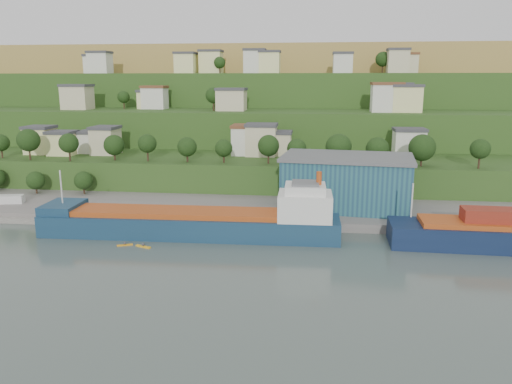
# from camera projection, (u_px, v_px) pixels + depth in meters

# --- Properties ---
(ground) EXTENTS (500.00, 500.00, 0.00)m
(ground) POSITION_uv_depth(u_px,v_px,m) (178.00, 250.00, 98.22)
(ground) COLOR #414F48
(ground) RESTS_ON ground
(quay) EXTENTS (220.00, 26.00, 4.00)m
(quay) POSITION_uv_depth(u_px,v_px,m) (287.00, 215.00, 123.07)
(quay) COLOR slate
(quay) RESTS_ON ground
(hillside) EXTENTS (360.00, 210.32, 96.00)m
(hillside) POSITION_uv_depth(u_px,v_px,m) (264.00, 143.00, 261.61)
(hillside) COLOR #284719
(hillside) RESTS_ON ground
(cargo_ship_near) EXTENTS (63.87, 11.25, 16.37)m
(cargo_ship_near) POSITION_uv_depth(u_px,v_px,m) (199.00, 224.00, 106.32)
(cargo_ship_near) COLOR #14304E
(cargo_ship_near) RESTS_ON ground
(warehouse) EXTENTS (33.04, 22.55, 12.80)m
(warehouse) POSITION_uv_depth(u_px,v_px,m) (346.00, 181.00, 121.70)
(warehouse) COLOR navy
(warehouse) RESTS_ON quay
(caravan) EXTENTS (6.56, 3.78, 2.88)m
(caravan) POSITION_uv_depth(u_px,v_px,m) (11.00, 201.00, 126.61)
(caravan) COLOR silver
(caravan) RESTS_ON pebble_beach
(dinghy) EXTENTS (3.89, 2.10, 0.74)m
(dinghy) POSITION_uv_depth(u_px,v_px,m) (2.00, 211.00, 120.84)
(dinghy) COLOR silver
(dinghy) RESTS_ON pebble_beach
(kayak_orange) EXTENTS (3.08, 1.70, 0.78)m
(kayak_orange) POSITION_uv_depth(u_px,v_px,m) (125.00, 244.00, 100.60)
(kayak_orange) COLOR orange
(kayak_orange) RESTS_ON ground
(kayak_yellow) EXTENTS (3.46, 1.90, 0.87)m
(kayak_yellow) POSITION_uv_depth(u_px,v_px,m) (143.00, 246.00, 99.64)
(kayak_yellow) COLOR #F2AD1C
(kayak_yellow) RESTS_ON ground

